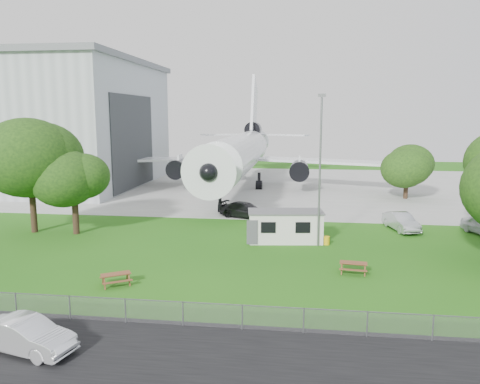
# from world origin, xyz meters

# --- Properties ---
(ground) EXTENTS (160.00, 160.00, 0.00)m
(ground) POSITION_xyz_m (0.00, 0.00, 0.00)
(ground) COLOR #32771A
(asphalt_strip) EXTENTS (120.00, 8.00, 0.02)m
(asphalt_strip) POSITION_xyz_m (0.00, -13.00, 0.01)
(asphalt_strip) COLOR black
(asphalt_strip) RESTS_ON ground
(concrete_apron) EXTENTS (120.00, 46.00, 0.03)m
(concrete_apron) POSITION_xyz_m (0.00, 38.00, 0.01)
(concrete_apron) COLOR #B7B7B2
(concrete_apron) RESTS_ON ground
(hangar) EXTENTS (43.00, 31.00, 18.55)m
(hangar) POSITION_xyz_m (-37.97, 36.00, 9.41)
(hangar) COLOR #B2B7BC
(hangar) RESTS_ON ground
(airliner) EXTENTS (46.36, 47.73, 17.69)m
(airliner) POSITION_xyz_m (-2.00, 35.86, 5.27)
(airliner) COLOR white
(airliner) RESTS_ON ground
(site_cabin) EXTENTS (6.89, 3.46, 2.62)m
(site_cabin) POSITION_xyz_m (5.53, 7.25, 1.31)
(site_cabin) COLOR silver
(site_cabin) RESTS_ON ground
(picnic_west) EXTENTS (2.32, 2.22, 0.76)m
(picnic_west) POSITION_xyz_m (-4.58, -4.44, 0.00)
(picnic_west) COLOR brown
(picnic_west) RESTS_ON ground
(picnic_east) EXTENTS (1.97, 1.71, 0.76)m
(picnic_east) POSITION_xyz_m (10.33, -0.22, 0.00)
(picnic_east) COLOR brown
(picnic_east) RESTS_ON ground
(fence) EXTENTS (58.00, 0.04, 1.30)m
(fence) POSITION_xyz_m (0.00, -9.50, 0.00)
(fence) COLOR gray
(fence) RESTS_ON ground
(lamp_mast) EXTENTS (0.16, 0.16, 12.00)m
(lamp_mast) POSITION_xyz_m (8.20, 6.20, 6.00)
(lamp_mast) COLOR slate
(lamp_mast) RESTS_ON ground
(tree_west_big) EXTENTS (8.71, 8.71, 11.06)m
(tree_west_big) POSITION_xyz_m (-17.16, 7.49, 6.70)
(tree_west_big) COLOR #382619
(tree_west_big) RESTS_ON ground
(tree_west_small) EXTENTS (5.91, 5.91, 8.20)m
(tree_west_small) POSITION_xyz_m (-13.10, 7.39, 5.23)
(tree_west_small) COLOR #382619
(tree_west_small) RESTS_ON ground
(tree_far_apron) EXTENTS (5.84, 5.84, 7.17)m
(tree_far_apron) POSITION_xyz_m (19.93, 29.57, 4.24)
(tree_far_apron) COLOR #382619
(tree_far_apron) RESTS_ON ground
(car_centre_sedan) EXTENTS (4.89, 2.69, 1.53)m
(car_centre_sedan) POSITION_xyz_m (-5.30, -12.92, 0.76)
(car_centre_sedan) COLOR white
(car_centre_sedan) RESTS_ON ground
(car_ne_sedan) EXTENTS (2.81, 5.12, 1.60)m
(car_ne_sedan) POSITION_xyz_m (15.95, 12.41, 0.80)
(car_ne_sedan) COLOR #B4B6BC
(car_ne_sedan) RESTS_ON ground
(car_apron_van) EXTENTS (5.86, 3.90, 1.58)m
(car_apron_van) POSITION_xyz_m (1.09, 15.92, 0.79)
(car_apron_van) COLOR black
(car_apron_van) RESTS_ON ground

